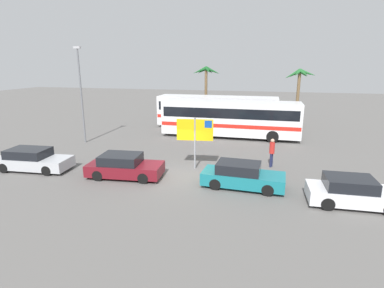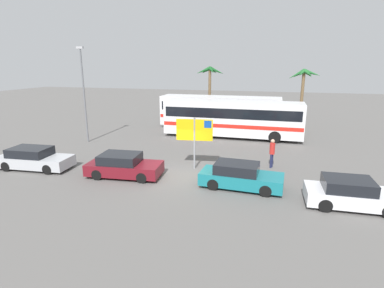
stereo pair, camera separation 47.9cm
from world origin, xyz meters
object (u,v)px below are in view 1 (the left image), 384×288
object	(u,v)px
ferry_sign	(196,132)
car_silver	(32,160)
car_white	(353,192)
pedestrian_crossing_lot	(272,150)
bus_rear_coach	(217,110)
car_teal	(242,176)
bus_front_coach	(230,117)
car_maroon	(124,166)

from	to	relation	value
ferry_sign	car_silver	xyz separation A→B (m)	(-9.61, -2.61, -1.69)
ferry_sign	car_white	distance (m)	8.86
ferry_sign	pedestrian_crossing_lot	size ratio (longest dim) A/B	1.76
bus_rear_coach	car_teal	bearing A→B (deg)	-75.68
car_teal	car_silver	bearing A→B (deg)	-175.61
car_teal	car_silver	size ratio (longest dim) A/B	0.93
pedestrian_crossing_lot	ferry_sign	bearing A→B (deg)	39.59
bus_front_coach	car_silver	xyz separation A→B (m)	(-10.57, -11.72, -1.15)
bus_front_coach	ferry_sign	world-z (taller)	ferry_sign
bus_front_coach	ferry_sign	bearing A→B (deg)	-95.97
ferry_sign	car_silver	bearing A→B (deg)	-172.41
bus_rear_coach	car_white	world-z (taller)	bus_rear_coach
bus_rear_coach	car_silver	bearing A→B (deg)	-119.56
bus_front_coach	car_teal	bearing A→B (deg)	-79.72
bus_rear_coach	car_maroon	distance (m)	15.50
bus_rear_coach	car_teal	world-z (taller)	bus_rear_coach
car_teal	car_silver	distance (m)	12.63
car_teal	car_silver	world-z (taller)	same
ferry_sign	pedestrian_crossing_lot	world-z (taller)	ferry_sign
car_silver	pedestrian_crossing_lot	distance (m)	14.74
car_white	pedestrian_crossing_lot	world-z (taller)	pedestrian_crossing_lot
bus_front_coach	bus_rear_coach	xyz separation A→B (m)	(-1.80, 3.74, 0.00)
car_maroon	car_white	size ratio (longest dim) A/B	1.07
bus_rear_coach	pedestrian_crossing_lot	distance (m)	12.58
bus_front_coach	bus_rear_coach	world-z (taller)	same
car_silver	ferry_sign	bearing A→B (deg)	10.83
bus_front_coach	car_teal	xyz separation A→B (m)	(2.06, -11.39, -1.15)
bus_front_coach	bus_rear_coach	size ratio (longest dim) A/B	1.00
car_maroon	pedestrian_crossing_lot	xyz separation A→B (m)	(8.16, 3.85, 0.45)
car_white	car_silver	bearing A→B (deg)	176.11
bus_front_coach	car_white	xyz separation A→B (m)	(7.14, -12.29, -1.15)
ferry_sign	car_maroon	world-z (taller)	ferry_sign
car_maroon	car_teal	distance (m)	6.65
ferry_sign	bus_front_coach	bearing A→B (deg)	76.43
car_white	pedestrian_crossing_lot	bearing A→B (deg)	125.27
car_silver	pedestrian_crossing_lot	world-z (taller)	pedestrian_crossing_lot
car_maroon	car_teal	world-z (taller)	same
bus_front_coach	bus_rear_coach	bearing A→B (deg)	115.67
bus_rear_coach	pedestrian_crossing_lot	xyz separation A→B (m)	(5.38, -11.36, -0.70)
car_teal	pedestrian_crossing_lot	world-z (taller)	pedestrian_crossing_lot
bus_front_coach	pedestrian_crossing_lot	distance (m)	8.45
car_maroon	car_silver	distance (m)	5.99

